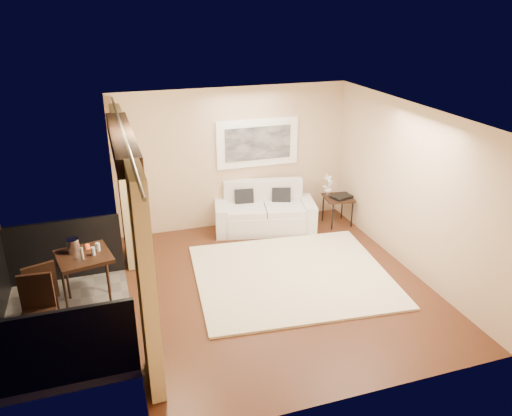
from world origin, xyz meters
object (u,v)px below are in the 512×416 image
balcony_chair_far (41,289)px  ice_bucket (73,246)px  orchid (328,185)px  side_table (338,200)px  balcony_chair_near (37,306)px  bistro_table (84,260)px  sofa (264,213)px

balcony_chair_far → ice_bucket: (0.46, 0.40, 0.38)m
orchid → balcony_chair_far: orchid is taller
side_table → orchid: size_ratio=1.36×
orchid → balcony_chair_near: 5.69m
bistro_table → balcony_chair_near: 0.93m
balcony_chair_near → ice_bucket: ice_bucket is taller
side_table → bistro_table: size_ratio=0.71×
orchid → balcony_chair_near: size_ratio=0.45×
sofa → bistro_table: 3.76m
side_table → balcony_chair_near: bearing=-157.8°
orchid → bistro_table: (-4.59, -1.65, -0.04)m
bistro_table → orchid: bearing=19.8°
orchid → ice_bucket: size_ratio=2.19×
orchid → balcony_chair_far: (-5.17, -1.92, -0.24)m
balcony_chair_far → side_table: bearing=-179.0°
orchid → ice_bucket: (-4.71, -1.52, 0.14)m
sofa → side_table: 1.48m
bistro_table → balcony_chair_near: bearing=-130.9°
sofa → ice_bucket: 3.84m
orchid → ice_bucket: bearing=-162.1°
bistro_table → balcony_chair_far: (-0.59, -0.27, -0.20)m
sofa → ice_bucket: size_ratio=10.16×
side_table → bistro_table: (-4.74, -1.49, 0.24)m
side_table → orchid: 0.35m
side_table → orchid: bearing=132.8°
orchid → bistro_table: 4.87m
sofa → orchid: size_ratio=4.64×
bistro_table → sofa: bearing=28.1°
side_table → balcony_chair_near: balcony_chair_near is taller
balcony_chair_near → sofa: bearing=36.7°
balcony_chair_far → bistro_table: bearing=-172.4°
sofa → orchid: orchid is taller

